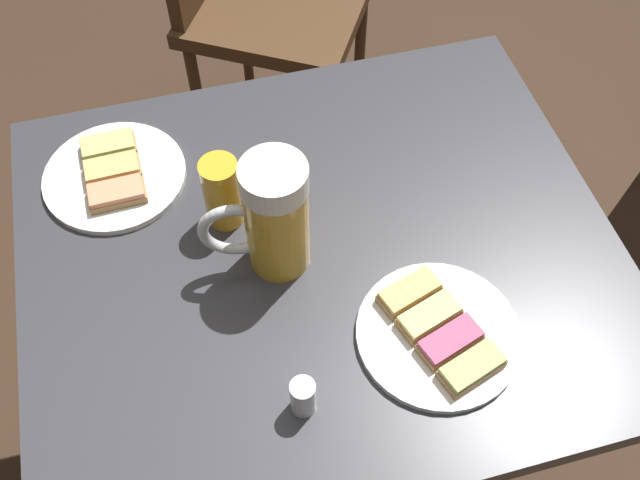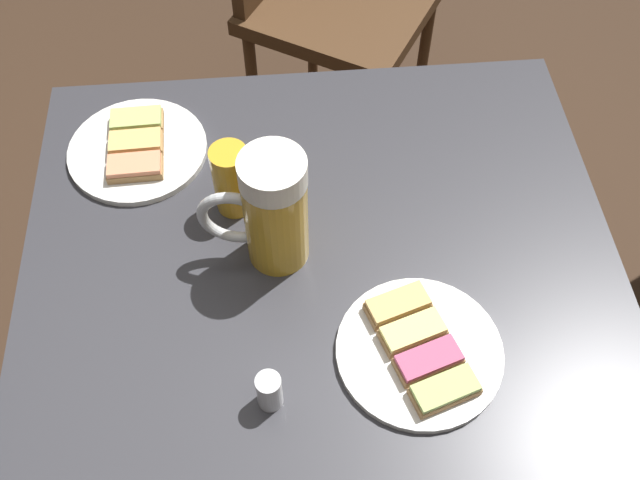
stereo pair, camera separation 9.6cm
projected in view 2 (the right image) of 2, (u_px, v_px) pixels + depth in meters
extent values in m
plane|color=#382619|center=(320.00, 436.00, 1.58)|extent=(6.00, 6.00, 0.00)
cylinder|color=black|center=(320.00, 435.00, 1.57)|extent=(0.44, 0.44, 0.01)
cylinder|color=black|center=(320.00, 365.00, 1.28)|extent=(0.09, 0.09, 0.70)
cube|color=#333338|center=(320.00, 256.00, 0.99)|extent=(0.69, 0.80, 0.04)
cylinder|color=white|center=(419.00, 352.00, 0.88)|extent=(0.20, 0.20, 0.01)
cube|color=#9E7547|center=(445.00, 391.00, 0.84)|extent=(0.06, 0.09, 0.01)
cube|color=#ADC66B|center=(446.00, 388.00, 0.83)|extent=(0.06, 0.08, 0.01)
cube|color=#9E7547|center=(428.00, 362.00, 0.86)|extent=(0.06, 0.09, 0.01)
cube|color=#BC4C70|center=(429.00, 358.00, 0.85)|extent=(0.06, 0.08, 0.01)
cube|color=#9E7547|center=(413.00, 334.00, 0.88)|extent=(0.06, 0.09, 0.01)
cube|color=#EFE07A|center=(413.00, 330.00, 0.88)|extent=(0.06, 0.08, 0.01)
cube|color=#9E7547|center=(398.00, 307.00, 0.91)|extent=(0.06, 0.09, 0.01)
cube|color=#E5B266|center=(398.00, 303.00, 0.90)|extent=(0.06, 0.08, 0.01)
cylinder|color=white|center=(138.00, 150.00, 1.07)|extent=(0.20, 0.20, 0.01)
cube|color=#9E7547|center=(137.00, 123.00, 1.09)|extent=(0.04, 0.08, 0.01)
cube|color=#ADC66B|center=(136.00, 118.00, 1.08)|extent=(0.04, 0.08, 0.01)
cube|color=#9E7547|center=(136.00, 145.00, 1.06)|extent=(0.04, 0.08, 0.01)
cube|color=#E5B266|center=(135.00, 140.00, 1.05)|extent=(0.04, 0.08, 0.01)
cube|color=#9E7547|center=(135.00, 169.00, 1.03)|extent=(0.04, 0.08, 0.01)
cube|color=#EA8E66|center=(134.00, 164.00, 1.03)|extent=(0.04, 0.08, 0.01)
cylinder|color=gold|center=(276.00, 222.00, 0.91)|extent=(0.08, 0.08, 0.15)
cylinder|color=white|center=(273.00, 176.00, 0.83)|extent=(0.08, 0.08, 0.03)
torus|color=silver|center=(235.00, 215.00, 0.91)|extent=(0.03, 0.10, 0.10)
cylinder|color=gold|center=(232.00, 180.00, 0.97)|extent=(0.05, 0.05, 0.11)
cylinder|color=silver|center=(269.00, 391.00, 0.83)|extent=(0.03, 0.03, 0.06)
cylinder|color=#472D19|center=(372.00, 150.00, 1.73)|extent=(0.03, 0.03, 0.48)
cylinder|color=#472D19|center=(422.00, 68.00, 1.89)|extent=(0.03, 0.03, 0.48)
cylinder|color=#472D19|center=(255.00, 108.00, 1.81)|extent=(0.03, 0.03, 0.48)
cylinder|color=#472D19|center=(312.00, 32.00, 1.98)|extent=(0.03, 0.03, 0.48)
cube|color=#472D19|center=(343.00, 4.00, 1.64)|extent=(0.52, 0.52, 0.04)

